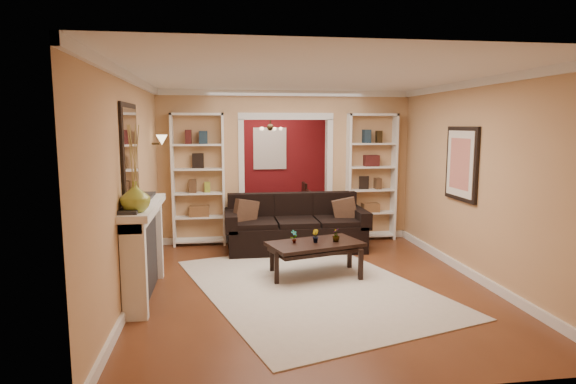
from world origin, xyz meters
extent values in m
plane|color=brown|center=(0.00, 0.00, 0.00)|extent=(8.00, 8.00, 0.00)
plane|color=white|center=(0.00, 0.00, 2.70)|extent=(8.00, 8.00, 0.00)
plane|color=tan|center=(0.00, 4.00, 1.35)|extent=(8.00, 0.00, 8.00)
plane|color=tan|center=(0.00, -4.00, 1.35)|extent=(8.00, 0.00, 8.00)
plane|color=tan|center=(-2.25, 0.00, 1.35)|extent=(0.00, 8.00, 8.00)
plane|color=tan|center=(2.25, 0.00, 1.35)|extent=(0.00, 8.00, 8.00)
cube|color=tan|center=(0.00, 1.20, 1.35)|extent=(4.50, 0.15, 2.70)
cube|color=maroon|center=(0.00, 3.97, 1.32)|extent=(4.44, 0.04, 2.64)
cube|color=#8CA5CC|center=(0.00, 3.93, 1.55)|extent=(0.78, 0.03, 0.98)
cube|color=beige|center=(-0.05, -1.44, 0.01)|extent=(3.59, 4.29, 0.01)
cube|color=black|center=(0.07, 0.45, 0.46)|extent=(2.37, 1.02, 0.93)
cube|color=brown|center=(-0.77, 0.43, 0.66)|extent=(0.42, 0.32, 0.41)
cube|color=brown|center=(0.91, 0.43, 0.64)|extent=(0.40, 0.17, 0.38)
cube|color=black|center=(0.11, -1.00, 0.24)|extent=(1.41, 1.02, 0.48)
imported|color=#336626|center=(-0.18, -1.00, 0.57)|extent=(0.12, 0.10, 0.18)
imported|color=#336626|center=(0.11, -1.00, 0.57)|extent=(0.11, 0.12, 0.18)
imported|color=#336626|center=(0.41, -1.00, 0.57)|extent=(0.14, 0.14, 0.19)
cube|color=white|center=(-1.55, 1.03, 1.15)|extent=(0.90, 0.30, 2.30)
cube|color=white|center=(1.55, 1.03, 1.15)|extent=(0.90, 0.30, 2.30)
cube|color=white|center=(-2.09, -1.50, 0.58)|extent=(0.32, 1.70, 1.16)
imported|color=olive|center=(-2.09, -2.08, 1.33)|extent=(0.34, 0.34, 0.33)
cube|color=silver|center=(-2.23, -1.50, 1.80)|extent=(0.03, 0.95, 1.10)
cube|color=#FFE0A5|center=(-2.15, 0.55, 1.83)|extent=(0.18, 0.18, 0.22)
cube|color=black|center=(2.21, -1.00, 1.55)|extent=(0.04, 0.85, 1.05)
imported|color=black|center=(-0.12, 2.69, 0.27)|extent=(1.51, 0.84, 0.53)
cube|color=black|center=(-0.67, 2.39, 0.44)|extent=(0.55, 0.55, 0.88)
cube|color=black|center=(0.43, 2.39, 0.39)|extent=(0.46, 0.46, 0.77)
cube|color=black|center=(-0.67, 2.99, 0.44)|extent=(0.55, 0.55, 0.88)
cube|color=black|center=(0.43, 2.99, 0.43)|extent=(0.56, 0.56, 0.86)
cube|color=#322817|center=(0.00, 2.70, 2.02)|extent=(0.50, 0.50, 0.30)
camera|label=1|loc=(-1.18, -7.39, 2.09)|focal=30.00mm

